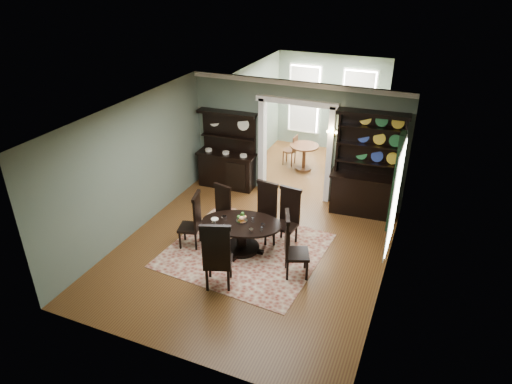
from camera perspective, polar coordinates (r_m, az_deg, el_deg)
room at (r=8.98m, az=-0.90°, el=0.68°), size 5.51×6.01×3.01m
parlor at (r=13.85m, az=8.32°, el=9.95°), size 3.51×3.50×3.01m
doorway_trim at (r=11.51m, az=5.02°, el=7.00°), size 2.08×0.25×2.57m
right_window at (r=9.17m, az=17.02°, el=0.16°), size 0.15×1.47×2.12m
wall_sconce at (r=11.04m, az=9.55°, el=7.33°), size 0.27×0.21×0.21m
rug at (r=9.86m, az=-1.30°, el=-7.28°), size 3.31×3.14×0.01m
dining_table at (r=9.64m, az=-1.81°, el=-4.89°), size 1.89×1.87×0.67m
centerpiece at (r=9.53m, az=-1.81°, el=-3.46°), size 1.22×0.78×0.20m
chair_far_left at (r=10.11m, az=-4.40°, el=-2.19°), size 0.53×0.51×1.20m
chair_far_mid at (r=9.96m, az=1.15°, el=-2.19°), size 0.55×0.53×1.33m
chair_far_right at (r=9.80m, az=4.03°, el=-2.85°), size 0.53×0.51×1.30m
chair_end_left at (r=9.75m, az=-7.81°, el=-3.39°), size 0.54×0.56×1.26m
chair_end_right at (r=8.80m, az=4.44°, el=-6.50°), size 0.63×0.65×1.36m
chair_near at (r=8.43m, az=-4.88°, el=-7.83°), size 0.68×0.66×1.45m
sideboard at (r=12.26m, az=-3.60°, el=3.89°), size 1.60×0.64×2.08m
welsh_dresser at (r=11.15m, az=13.52°, el=1.71°), size 1.66×0.71×2.53m
parlor_table at (r=13.35m, az=6.04°, el=4.77°), size 0.83×0.83×0.77m
parlor_chair_left at (r=13.66m, az=4.46°, el=5.36°), size 0.39×0.39×0.92m
parlor_chair_right at (r=13.28m, az=9.85°, el=4.29°), size 0.39×0.38×0.90m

